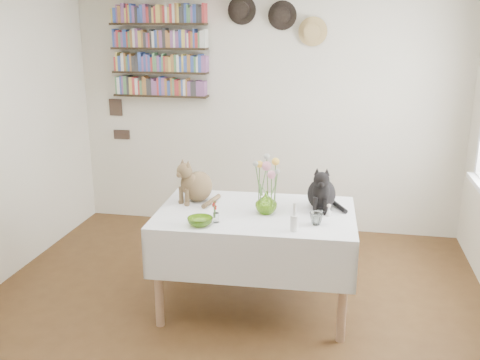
% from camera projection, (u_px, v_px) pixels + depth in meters
% --- Properties ---
extents(room, '(4.08, 4.58, 2.58)m').
position_uv_depth(room, '(215.00, 167.00, 3.40)').
color(room, brown).
rests_on(room, ground).
extents(dining_table, '(1.49, 0.99, 0.78)m').
position_uv_depth(dining_table, '(256.00, 236.00, 4.02)').
color(dining_table, white).
rests_on(dining_table, room).
extents(tabby_cat, '(0.37, 0.39, 0.36)m').
position_uv_depth(tabby_cat, '(198.00, 178.00, 4.18)').
color(tabby_cat, olive).
rests_on(tabby_cat, dining_table).
extents(black_cat, '(0.23, 0.30, 0.35)m').
position_uv_depth(black_cat, '(322.00, 186.00, 4.00)').
color(black_cat, black).
rests_on(black_cat, dining_table).
extents(flower_vase, '(0.20, 0.20, 0.17)m').
position_uv_depth(flower_vase, '(266.00, 203.00, 3.91)').
color(flower_vase, '#98CE38').
rests_on(flower_vase, dining_table).
extents(green_bowl, '(0.23, 0.23, 0.06)m').
position_uv_depth(green_bowl, '(200.00, 221.00, 3.70)').
color(green_bowl, '#98CE38').
rests_on(green_bowl, dining_table).
extents(drinking_glass, '(0.10, 0.10, 0.09)m').
position_uv_depth(drinking_glass, '(316.00, 218.00, 3.70)').
color(drinking_glass, white).
rests_on(drinking_glass, dining_table).
extents(candlestick, '(0.06, 0.06, 0.20)m').
position_uv_depth(candlestick, '(294.00, 221.00, 3.59)').
color(candlestick, white).
rests_on(candlestick, dining_table).
extents(berry_jar, '(0.04, 0.04, 0.17)m').
position_uv_depth(berry_jar, '(216.00, 212.00, 3.74)').
color(berry_jar, white).
rests_on(berry_jar, dining_table).
extents(porcelain_figurine, '(0.05, 0.05, 0.09)m').
position_uv_depth(porcelain_figurine, '(329.00, 211.00, 3.87)').
color(porcelain_figurine, white).
rests_on(porcelain_figurine, dining_table).
extents(flower_bouquet, '(0.17, 0.13, 0.39)m').
position_uv_depth(flower_bouquet, '(267.00, 169.00, 3.85)').
color(flower_bouquet, '#4C7233').
rests_on(flower_bouquet, flower_vase).
extents(bookshelf_unit, '(1.00, 0.16, 0.91)m').
position_uv_depth(bookshelf_unit, '(160.00, 52.00, 5.47)').
color(bookshelf_unit, black).
rests_on(bookshelf_unit, room).
extents(wall_hats, '(0.98, 0.09, 0.48)m').
position_uv_depth(wall_hats, '(279.00, 19.00, 5.18)').
color(wall_hats, black).
rests_on(wall_hats, room).
extents(wall_art_plaques, '(0.21, 0.02, 0.44)m').
position_uv_depth(wall_art_plaques, '(118.00, 119.00, 5.83)').
color(wall_art_plaques, '#38281E').
rests_on(wall_art_plaques, room).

